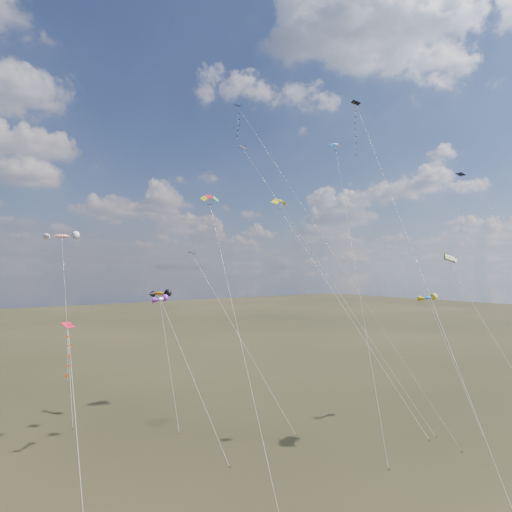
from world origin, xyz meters
TOP-DOWN VIEW (x-y plane):
  - ground at (0.00, 0.00)m, footprint 400.00×400.00m
  - diamond_black_high at (8.29, 10.03)m, footprint 11.78×23.36m
  - diamond_navy_tall at (2.59, 21.70)m, footprint 11.41×22.96m
  - diamond_black_mid at (-2.71, 21.49)m, footprint 7.66×10.65m
  - diamond_red_low at (-20.57, 14.25)m, footprint 1.71×9.69m
  - diamond_navy_right at (17.28, 2.70)m, footprint 13.55×18.01m
  - diamond_orange_center at (6.19, 18.54)m, footprint 11.61×20.09m
  - parafoil_yellow at (9.15, 24.77)m, footprint 4.82×20.75m
  - parafoil_blue_white at (15.03, 20.09)m, footprint 12.82×17.82m
  - parafoil_striped at (14.79, 3.82)m, footprint 3.21×12.46m
  - parafoil_tricolor at (-4.37, 20.44)m, footprint 5.90×18.49m
  - novelty_orange_black at (-5.63, 30.53)m, footprint 2.78×9.83m
  - novelty_white_purple at (-10.10, 20.37)m, footprint 3.84×9.44m
  - novelty_redwhite_stripe at (-14.22, 42.65)m, footprint 3.97×13.01m
  - novelty_blue_yellow at (19.73, 9.59)m, footprint 3.34×8.15m

SIDE VIEW (x-z plane):
  - ground at x=0.00m, z-range 0.00..0.00m
  - diamond_red_low at x=-20.57m, z-range 4.05..17.59m
  - novelty_blue_yellow at x=19.73m, z-range 6.75..21.34m
  - diamond_black_mid at x=-2.71m, z-range 4.44..24.05m
  - novelty_orange_black at x=-5.63m, z-range 6.94..21.96m
  - novelty_white_purple at x=-10.10m, z-range 7.02..22.01m
  - parafoil_striped at x=14.79m, z-range 9.09..28.82m
  - novelty_redwhite_stripe at x=-14.22m, z-range 10.62..33.25m
  - diamond_orange_center at x=6.19m, z-range 6.15..39.29m
  - diamond_navy_right at x=17.28m, z-range 9.34..37.18m
  - parafoil_tricolor at x=-4.37m, z-range 12.24..38.22m
  - parafoil_yellow at x=9.15m, z-range 12.95..40.34m
  - diamond_black_high at x=8.29m, z-range 12.89..49.14m
  - diamond_navy_tall at x=2.59m, z-range 13.51..51.37m
  - parafoil_blue_white at x=15.03m, z-range 16.57..51.44m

